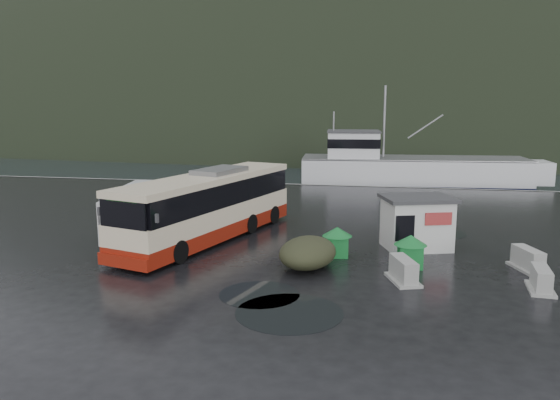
% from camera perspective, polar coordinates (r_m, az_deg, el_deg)
% --- Properties ---
extents(ground, '(160.00, 160.00, 0.00)m').
position_cam_1_polar(ground, '(24.56, 0.14, -5.44)').
color(ground, black).
rests_on(ground, ground).
extents(harbor_water, '(300.00, 180.00, 0.02)m').
position_cam_1_polar(harbor_water, '(133.48, 8.82, 7.32)').
color(harbor_water, black).
rests_on(harbor_water, ground).
extents(quay_edge, '(160.00, 0.60, 1.50)m').
position_cam_1_polar(quay_edge, '(43.96, 4.88, 1.55)').
color(quay_edge, '#999993').
rests_on(quay_edge, ground).
extents(headland, '(780.00, 540.00, 570.00)m').
position_cam_1_polar(headland, '(273.38, 11.93, 8.68)').
color(headland, black).
rests_on(headland, ground).
extents(coach_bus, '(6.30, 12.44, 3.41)m').
position_cam_1_polar(coach_bus, '(26.99, -7.34, -4.07)').
color(coach_bus, beige).
rests_on(coach_bus, ground).
extents(white_van, '(2.81, 6.11, 2.46)m').
position_cam_1_polar(white_van, '(28.33, -14.47, -3.63)').
color(white_van, silver).
rests_on(white_van, ground).
extents(waste_bin_left, '(1.06, 1.06, 1.34)m').
position_cam_1_polar(waste_bin_left, '(23.02, 13.38, -6.81)').
color(waste_bin_left, '#14702C').
rests_on(waste_bin_left, ground).
extents(waste_bin_right, '(1.07, 1.07, 1.30)m').
position_cam_1_polar(waste_bin_right, '(24.04, 5.96, -5.85)').
color(waste_bin_right, '#14702C').
rests_on(waste_bin_right, ground).
extents(dome_tent, '(2.68, 3.43, 1.23)m').
position_cam_1_polar(dome_tent, '(22.39, 2.90, -7.02)').
color(dome_tent, '#2E311D').
rests_on(dome_tent, ground).
extents(ticket_kiosk, '(3.66, 3.17, 2.42)m').
position_cam_1_polar(ticket_kiosk, '(25.92, 13.98, -4.91)').
color(ticket_kiosk, silver).
rests_on(ticket_kiosk, ground).
extents(jersey_barrier_a, '(1.41, 1.98, 0.89)m').
position_cam_1_polar(jersey_barrier_a, '(21.18, 12.71, -8.29)').
color(jersey_barrier_a, '#999993').
rests_on(jersey_barrier_a, ground).
extents(jersey_barrier_b, '(1.37, 1.93, 0.87)m').
position_cam_1_polar(jersey_barrier_b, '(24.19, 24.39, -6.63)').
color(jersey_barrier_b, '#999993').
rests_on(jersey_barrier_b, ground).
extents(jersey_barrier_c, '(0.99, 1.74, 0.84)m').
position_cam_1_polar(jersey_barrier_c, '(21.82, 25.54, -8.52)').
color(jersey_barrier_c, '#999993').
rests_on(jersey_barrier_c, ground).
extents(fishing_trawler, '(23.49, 6.84, 9.27)m').
position_cam_1_polar(fishing_trawler, '(50.20, 13.71, 2.38)').
color(fishing_trawler, silver).
rests_on(fishing_trawler, ground).
extents(puddles, '(9.86, 14.89, 0.01)m').
position_cam_1_polar(puddles, '(20.68, 5.20, -8.52)').
color(puddles, black).
rests_on(puddles, ground).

